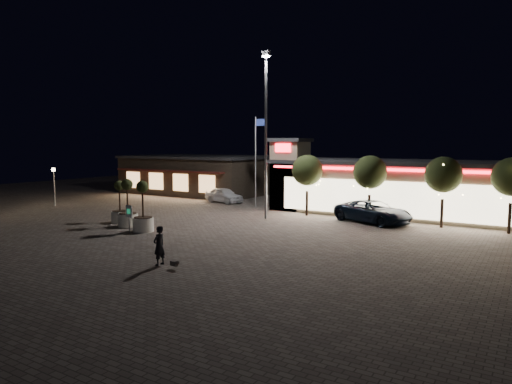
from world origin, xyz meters
The scene contains 18 objects.
ground centered at (0.00, 0.00, 0.00)m, with size 90.00×90.00×0.00m, color #6D6158.
retail_building centered at (9.51, 15.82, 2.21)m, with size 20.40×8.40×6.10m.
restaurant_building centered at (-14.00, 19.97, 2.16)m, with size 16.40×11.00×4.30m.
floodlight_pole centered at (2.00, 8.00, 7.02)m, with size 0.60×0.40×12.38m.
flagpole centered at (-1.90, 13.00, 4.74)m, with size 0.95×0.10×8.00m.
lamp_post_west centered at (-18.00, 4.00, 2.46)m, with size 0.36×0.36×3.48m.
string_tree_a centered at (4.00, 11.00, 3.56)m, with size 2.42×2.42×4.79m.
string_tree_b centered at (9.00, 11.00, 3.56)m, with size 2.42×2.42×4.79m.
string_tree_c centered at (14.00, 11.00, 3.56)m, with size 2.42×2.42×4.79m.
string_tree_d centered at (18.00, 11.00, 3.56)m, with size 2.42×2.42×4.79m.
pickup_truck centered at (9.48, 10.45, 0.79)m, with size 2.63×5.71×1.59m, color black.
white_sedan centered at (-6.21, 14.00, 0.73)m, with size 1.73×4.29×1.46m, color white.
pedestrian centered at (4.62, -6.14, 0.92)m, with size 0.67×0.44×1.84m, color black.
dog centered at (5.72, -6.31, 0.28)m, with size 0.53×0.24×0.28m.
planter_left centered at (-5.89, 0.88, 0.94)m, with size 1.24×1.24×3.04m.
planter_mid centered at (-2.04, -0.64, 1.02)m, with size 1.34×1.34×3.29m.
planter_right centered at (-4.22, 0.07, 1.01)m, with size 1.33×1.33×3.28m.
valet_sign centered at (-2.35, -1.52, 1.25)m, with size 0.59×0.12×1.78m.
Camera 1 is at (19.34, -21.39, 5.59)m, focal length 32.00 mm.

